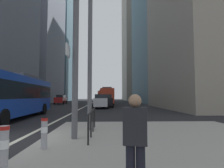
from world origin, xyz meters
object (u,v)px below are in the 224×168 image
car_oncoming_mid (61,99)px  bollard_left (4,147)px  car_receding_near (106,101)px  car_receding_far (101,101)px  city_bus_red_receding (107,95)px  city_bus_red_distant (103,96)px  pedestrian_waiting (135,138)px  bollard_right (44,132)px  city_bus_blue_oncoming (13,94)px  traffic_signal_gantry (18,31)px  street_lamp_post (90,20)px

car_oncoming_mid → bollard_left: bearing=-78.0°
car_receding_near → car_receding_far: (-0.77, -2.89, 0.00)m
city_bus_red_receding → city_bus_red_distant: (-1.09, 17.63, 0.00)m
city_bus_red_receding → pedestrian_waiting: bearing=-89.5°
bollard_right → city_bus_blue_oncoming: bearing=121.6°
car_oncoming_mid → bollard_left: car_oncoming_mid is taller
city_bus_red_distant → traffic_signal_gantry: 48.13m
bollard_right → city_bus_red_distant: bearing=89.0°
pedestrian_waiting → city_bus_red_receding: bearing=90.5°
city_bus_red_receding → car_receding_near: (-0.12, -9.07, -0.85)m
city_bus_blue_oncoming → pedestrian_waiting: 13.07m
street_lamp_post → city_bus_blue_oncoming: bearing=139.1°
city_bus_red_receding → pedestrian_waiting: city_bus_red_receding is taller
city_bus_red_distant → street_lamp_post: 46.48m
car_oncoming_mid → city_bus_red_receding: bearing=-11.8°
city_bus_red_distant → bollard_right: bearing=-91.0°
city_bus_red_receding → car_receding_near: bearing=-90.8°
car_receding_far → bollard_left: size_ratio=4.58×
bollard_right → car_oncoming_mid: bearing=103.0°
city_bus_blue_oncoming → city_bus_red_distant: bearing=81.7°
bollard_right → car_receding_far: bearing=86.8°
city_bus_blue_oncoming → car_receding_far: (6.17, 11.45, -0.85)m
car_receding_far → street_lamp_post: bearing=-90.1°
car_oncoming_mid → street_lamp_post: (8.82, -30.76, 4.29)m
car_oncoming_mid → car_receding_near: (9.62, -11.09, -0.00)m
city_bus_red_receding → car_receding_far: (-0.89, -11.96, -0.85)m
car_receding_near → bollard_right: 22.65m
city_bus_red_receding → car_oncoming_mid: city_bus_red_receding is taller
car_receding_far → traffic_signal_gantry: (-2.56, -18.43, 3.13)m
car_receding_far → traffic_signal_gantry: traffic_signal_gantry is taller
city_bus_red_distant → car_oncoming_mid: city_bus_red_distant is taller
city_bus_red_distant → car_receding_near: size_ratio=2.70×
car_oncoming_mid → bollard_left: size_ratio=4.90×
bollard_right → car_receding_near: bearing=85.3°
car_oncoming_mid → car_receding_far: bearing=-57.7°
city_bus_red_receding → pedestrian_waiting: (0.30, -34.19, -0.82)m
street_lamp_post → pedestrian_waiting: size_ratio=5.09×
city_bus_red_receding → pedestrian_waiting: 34.20m
car_receding_near → car_receding_far: 2.99m
car_receding_far → street_lamp_post: 17.31m
car_receding_near → bollard_left: bearing=-94.9°
city_bus_red_receding → traffic_signal_gantry: 30.67m
city_bus_blue_oncoming → car_receding_far: city_bus_blue_oncoming is taller
city_bus_red_receding → bollard_left: (-2.21, -33.38, -1.16)m
car_receding_near → traffic_signal_gantry: 21.81m
car_receding_near → street_lamp_post: 20.14m
car_oncoming_mid → pedestrian_waiting: bearing=-74.5°
city_bus_blue_oncoming → bollard_right: bearing=-58.4°
car_receding_far → pedestrian_waiting: size_ratio=2.76×
car_receding_near → street_lamp_post: (-0.80, -19.67, 4.29)m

